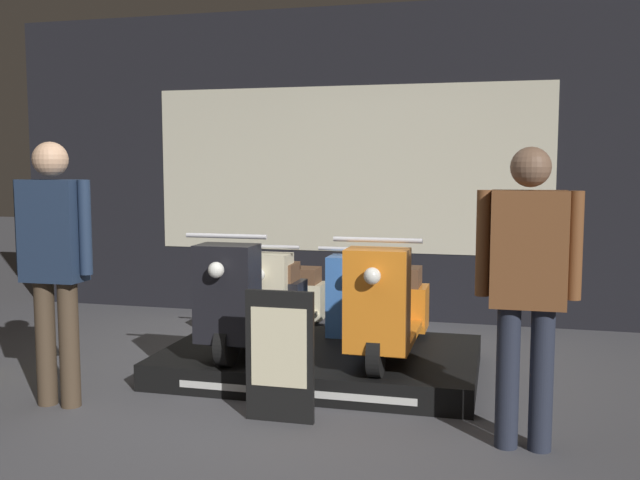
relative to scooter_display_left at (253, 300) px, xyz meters
name	(u,v)px	position (x,y,z in m)	size (l,w,h in m)	color
ground_plane	(246,415)	(0.29, -0.96, -0.55)	(30.00, 30.00, 0.00)	#4C4C51
shop_wall_back	(347,165)	(0.29, 2.13, 1.05)	(7.49, 0.09, 3.20)	black
display_platform	(321,361)	(0.53, 0.05, -0.46)	(2.35, 1.52, 0.19)	black
scooter_display_left	(253,300)	(0.00, 0.00, 0.00)	(0.59, 1.61, 0.93)	black
scooter_display_right	(389,307)	(1.06, 0.00, 0.00)	(0.59, 1.61, 0.93)	black
scooter_backrow_0	(285,300)	(-0.07, 1.06, -0.19)	(0.59, 1.61, 0.93)	black
scooter_backrow_1	(365,304)	(0.68, 1.06, -0.19)	(0.59, 1.61, 0.93)	black
person_left_browsing	(54,253)	(-0.99, -1.08, 0.47)	(0.55, 0.23, 1.74)	#473828
person_right_browsing	(528,275)	(1.98, -1.08, 0.44)	(0.56, 0.23, 1.69)	#232838
price_sign_board	(280,356)	(0.53, -1.01, -0.14)	(0.43, 0.04, 0.83)	black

